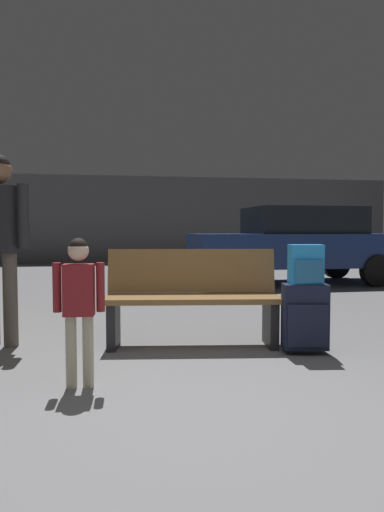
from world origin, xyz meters
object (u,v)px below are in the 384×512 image
Objects in this scene: suitcase at (305,317)px; adult at (0,228)px; bench at (192,297)px; parked_car_near at (297,243)px; child at (79,296)px; backpack_bright at (306,265)px.

suitcase is 0.34× the size of adult.
parked_car_near reaches higher than bench.
adult reaches higher than bench.
suitcase is 0.59× the size of child.
backpack_bright is 0.08× the size of parked_car_near.
child is 0.58× the size of adult.
child is (-1.86, -0.58, 0.31)m from suitcase.
backpack_bright is 0.33× the size of child.
backpack_bright is 0.19× the size of adult.
adult reaches higher than child.
suitcase is 0.45m from backpack_bright.
bench is 1.63× the size of child.
parked_car_near reaches higher than backpack_bright.
adult is at bearing 120.92° from child.
suitcase is (0.91, -0.48, -0.12)m from bench.
adult is (-2.65, 0.73, 0.76)m from suitcase.
backpack_bright is 2.77m from adult.
suitcase is 5.49m from parked_car_near.
parked_car_near is (1.99, 5.10, 0.03)m from backpack_bright.
suitcase is at bearing -111.33° from parked_car_near.
suitcase is 0.15× the size of parked_car_near.
bench is at bearing 151.89° from suitcase.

